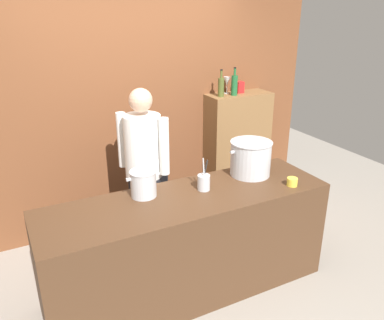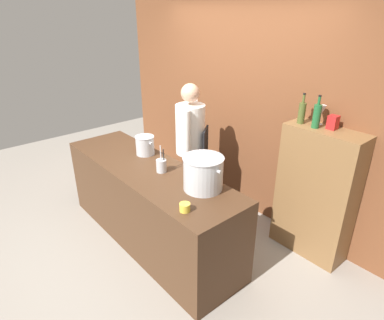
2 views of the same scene
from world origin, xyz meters
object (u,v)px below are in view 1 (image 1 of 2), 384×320
at_px(wine_bottle_olive, 221,87).
at_px(spice_tin_red, 239,87).
at_px(stockpot_large, 251,158).
at_px(stockpot_small, 143,184).
at_px(chef, 144,163).
at_px(wine_bottle_green, 234,85).
at_px(utensil_crock, 204,182).
at_px(butter_jar, 292,182).
at_px(wine_glass_wide, 227,82).

height_order(wine_bottle_olive, spice_tin_red, wine_bottle_olive).
xyz_separation_m(stockpot_large, stockpot_small, (-1.00, 0.03, -0.05)).
bearing_deg(chef, stockpot_large, -162.01).
distance_m(wine_bottle_olive, wine_bottle_green, 0.16).
bearing_deg(wine_bottle_green, stockpot_small, -146.49).
bearing_deg(chef, spice_tin_red, -106.90).
relative_size(chef, wine_bottle_olive, 5.62).
height_order(stockpot_large, stockpot_small, stockpot_large).
distance_m(stockpot_small, utensil_crock, 0.50).
bearing_deg(wine_bottle_green, utensil_crock, -131.99).
bearing_deg(utensil_crock, chef, 114.43).
bearing_deg(butter_jar, wine_bottle_green, 78.52).
relative_size(wine_bottle_green, wine_glass_wide, 1.63).
relative_size(chef, butter_jar, 18.50).
xyz_separation_m(stockpot_large, wine_bottle_olive, (0.29, 1.01, 0.44)).
bearing_deg(utensil_crock, wine_glass_wide, 51.59).
bearing_deg(stockpot_large, chef, 146.21).
distance_m(chef, spice_tin_red, 1.57).
bearing_deg(butter_jar, wine_bottle_olive, 85.33).
xyz_separation_m(chef, stockpot_small, (-0.19, -0.51, 0.04)).
bearing_deg(stockpot_small, utensil_crock, -14.18).
distance_m(wine_bottle_olive, wine_glass_wide, 0.18).
height_order(stockpot_small, butter_jar, stockpot_small).
relative_size(wine_glass_wide, spice_tin_red, 1.46).
bearing_deg(stockpot_small, wine_glass_wide, 37.06).
distance_m(stockpot_large, utensil_crock, 0.54).
height_order(wine_bottle_green, spice_tin_red, wine_bottle_green).
height_order(stockpot_small, wine_bottle_green, wine_bottle_green).
bearing_deg(stockpot_small, wine_bottle_olive, 37.11).
height_order(chef, wine_bottle_olive, wine_bottle_olive).
relative_size(stockpot_small, wine_glass_wide, 1.47).
xyz_separation_m(butter_jar, spice_tin_red, (0.40, 1.44, 0.51)).
relative_size(utensil_crock, butter_jar, 3.12).
bearing_deg(wine_bottle_green, butter_jar, -101.48).
relative_size(stockpot_small, wine_bottle_green, 0.90).
xyz_separation_m(stockpot_large, utensil_crock, (-0.52, -0.09, -0.09)).
bearing_deg(wine_bottle_green, stockpot_large, -114.50).
bearing_deg(spice_tin_red, utensil_crock, -133.28).
distance_m(wine_bottle_green, spice_tin_red, 0.16).
bearing_deg(utensil_crock, stockpot_large, 9.53).
height_order(stockpot_large, utensil_crock, stockpot_large).
distance_m(utensil_crock, wine_bottle_olive, 1.47).
bearing_deg(wine_bottle_olive, wine_bottle_green, -4.68).
bearing_deg(wine_glass_wide, butter_jar, -99.74).
bearing_deg(butter_jar, spice_tin_red, 74.51).
xyz_separation_m(utensil_crock, spice_tin_red, (1.10, 1.17, 0.48)).
xyz_separation_m(utensil_crock, wine_bottle_olive, (0.81, 1.10, 0.52)).
distance_m(utensil_crock, wine_bottle_green, 1.56).
xyz_separation_m(utensil_crock, butter_jar, (0.70, -0.27, -0.03)).
relative_size(stockpot_large, utensil_crock, 1.54).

